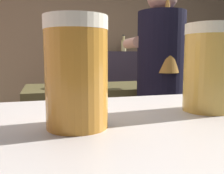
{
  "coord_description": "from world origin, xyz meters",
  "views": [
    {
      "loc": [
        -0.53,
        -1.32,
        1.2
      ],
      "look_at": [
        -0.38,
        -0.75,
        1.12
      ],
      "focal_mm": 39.9,
      "sensor_mm": 36.0,
      "label": 1
    }
  ],
  "objects_px": {
    "knife_block": "(174,71)",
    "pint_glass_far": "(209,68)",
    "bottle_hot_sauce": "(82,44)",
    "pint_glass_near": "(77,73)",
    "bottle_olive_oil": "(105,45)",
    "bottle_soy": "(124,45)",
    "bottle_vinegar": "(98,44)",
    "bartender": "(161,82)",
    "chefs_knife": "(168,84)",
    "mixing_bowl": "(62,85)"
  },
  "relations": [
    {
      "from": "bottle_vinegar",
      "to": "mixing_bowl",
      "type": "bearing_deg",
      "value": -115.28
    },
    {
      "from": "bartender",
      "to": "bottle_vinegar",
      "type": "height_order",
      "value": "bartender"
    },
    {
      "from": "chefs_knife",
      "to": "mixing_bowl",
      "type": "bearing_deg",
      "value": 175.09
    },
    {
      "from": "bartender",
      "to": "pint_glass_near",
      "type": "relative_size",
      "value": 11.73
    },
    {
      "from": "mixing_bowl",
      "to": "bottle_olive_oil",
      "type": "distance_m",
      "value": 1.4
    },
    {
      "from": "bartender",
      "to": "knife_block",
      "type": "height_order",
      "value": "bartender"
    },
    {
      "from": "chefs_knife",
      "to": "bottle_olive_oil",
      "type": "xyz_separation_m",
      "value": [
        -0.32,
        1.17,
        0.39
      ]
    },
    {
      "from": "pint_glass_near",
      "to": "bartender",
      "type": "bearing_deg",
      "value": 59.44
    },
    {
      "from": "bottle_olive_oil",
      "to": "bottle_soy",
      "type": "height_order",
      "value": "bottle_soy"
    },
    {
      "from": "bottle_hot_sauce",
      "to": "knife_block",
      "type": "bearing_deg",
      "value": -51.87
    },
    {
      "from": "pint_glass_far",
      "to": "bottle_hot_sauce",
      "type": "distance_m",
      "value": 2.82
    },
    {
      "from": "pint_glass_far",
      "to": "bartender",
      "type": "bearing_deg",
      "value": 66.86
    },
    {
      "from": "bartender",
      "to": "bottle_vinegar",
      "type": "relative_size",
      "value": 7.37
    },
    {
      "from": "knife_block",
      "to": "chefs_knife",
      "type": "xyz_separation_m",
      "value": [
        -0.14,
        -0.16,
        -0.1
      ]
    },
    {
      "from": "mixing_bowl",
      "to": "bottle_hot_sauce",
      "type": "height_order",
      "value": "bottle_hot_sauce"
    },
    {
      "from": "bottle_vinegar",
      "to": "bottle_hot_sauce",
      "type": "bearing_deg",
      "value": -176.15
    },
    {
      "from": "knife_block",
      "to": "mixing_bowl",
      "type": "distance_m",
      "value": 1.12
    },
    {
      "from": "pint_glass_far",
      "to": "chefs_knife",
      "type": "bearing_deg",
      "value": 63.86
    },
    {
      "from": "knife_block",
      "to": "bottle_vinegar",
      "type": "relative_size",
      "value": 1.18
    },
    {
      "from": "pint_glass_near",
      "to": "pint_glass_far",
      "type": "xyz_separation_m",
      "value": [
        0.23,
        0.04,
        0.0
      ]
    },
    {
      "from": "bartender",
      "to": "bottle_soy",
      "type": "height_order",
      "value": "bartender"
    },
    {
      "from": "knife_block",
      "to": "bottle_hot_sauce",
      "type": "height_order",
      "value": "bottle_hot_sauce"
    },
    {
      "from": "mixing_bowl",
      "to": "pint_glass_far",
      "type": "bearing_deg",
      "value": -85.28
    },
    {
      "from": "pint_glass_near",
      "to": "bottle_olive_oil",
      "type": "distance_m",
      "value": 2.99
    },
    {
      "from": "bottle_hot_sauce",
      "to": "bottle_soy",
      "type": "height_order",
      "value": "bottle_soy"
    },
    {
      "from": "chefs_knife",
      "to": "bottle_vinegar",
      "type": "distance_m",
      "value": 1.27
    },
    {
      "from": "chefs_knife",
      "to": "bottle_olive_oil",
      "type": "relative_size",
      "value": 1.13
    },
    {
      "from": "mixing_bowl",
      "to": "chefs_knife",
      "type": "relative_size",
      "value": 0.81
    },
    {
      "from": "chefs_knife",
      "to": "pint_glass_near",
      "type": "bearing_deg",
      "value": -127.72
    },
    {
      "from": "bottle_olive_oil",
      "to": "bottle_vinegar",
      "type": "relative_size",
      "value": 0.91
    },
    {
      "from": "knife_block",
      "to": "mixing_bowl",
      "type": "bearing_deg",
      "value": -170.87
    },
    {
      "from": "chefs_knife",
      "to": "bottle_soy",
      "type": "distance_m",
      "value": 1.33
    },
    {
      "from": "pint_glass_near",
      "to": "bottle_olive_oil",
      "type": "bearing_deg",
      "value": 75.66
    },
    {
      "from": "mixing_bowl",
      "to": "bottle_soy",
      "type": "xyz_separation_m",
      "value": [
        0.94,
        1.29,
        0.37
      ]
    },
    {
      "from": "pint_glass_far",
      "to": "bottle_olive_oil",
      "type": "distance_m",
      "value": 2.9
    },
    {
      "from": "bottle_soy",
      "to": "bartender",
      "type": "bearing_deg",
      "value": -98.75
    },
    {
      "from": "pint_glass_near",
      "to": "bottle_vinegar",
      "type": "xyz_separation_m",
      "value": [
        0.64,
        2.86,
        0.16
      ]
    },
    {
      "from": "knife_block",
      "to": "pint_glass_far",
      "type": "height_order",
      "value": "pint_glass_far"
    },
    {
      "from": "bartender",
      "to": "bottle_soy",
      "type": "bearing_deg",
      "value": -3.59
    },
    {
      "from": "pint_glass_near",
      "to": "bottle_olive_oil",
      "type": "xyz_separation_m",
      "value": [
        0.74,
        2.89,
        0.15
      ]
    },
    {
      "from": "knife_block",
      "to": "pint_glass_far",
      "type": "distance_m",
      "value": 2.08
    },
    {
      "from": "pint_glass_near",
      "to": "bottle_soy",
      "type": "height_order",
      "value": "bottle_soy"
    },
    {
      "from": "knife_block",
      "to": "pint_glass_far",
      "type": "relative_size",
      "value": 1.84
    },
    {
      "from": "knife_block",
      "to": "bottle_olive_oil",
      "type": "distance_m",
      "value": 1.15
    },
    {
      "from": "knife_block",
      "to": "bottle_hot_sauce",
      "type": "distance_m",
      "value": 1.26
    },
    {
      "from": "bottle_soy",
      "to": "bottle_vinegar",
      "type": "relative_size",
      "value": 0.98
    },
    {
      "from": "pint_glass_far",
      "to": "bottle_soy",
      "type": "xyz_separation_m",
      "value": [
        0.8,
        2.95,
        0.16
      ]
    },
    {
      "from": "pint_glass_near",
      "to": "bottle_hot_sauce",
      "type": "distance_m",
      "value": 2.88
    },
    {
      "from": "bottle_soy",
      "to": "mixing_bowl",
      "type": "bearing_deg",
      "value": -126.05
    },
    {
      "from": "bottle_soy",
      "to": "bottle_vinegar",
      "type": "xyz_separation_m",
      "value": [
        -0.39,
        -0.13,
        0.0
      ]
    }
  ]
}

